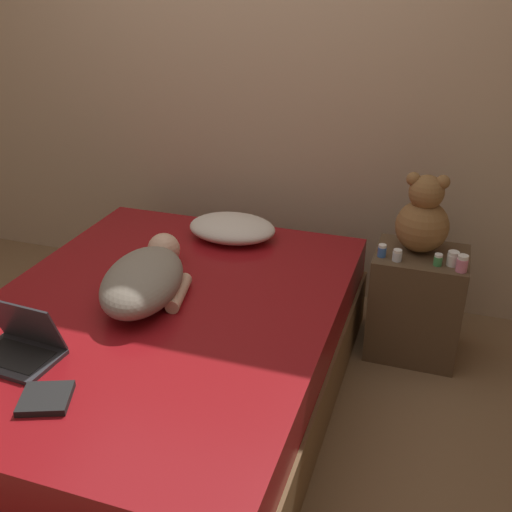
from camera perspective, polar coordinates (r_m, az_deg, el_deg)
ground_plane at (r=2.86m, az=-8.68°, el=-13.39°), size 12.00×12.00×0.00m
wall_back at (r=3.41m, az=-0.33°, el=17.69°), size 8.00×0.06×2.60m
bed at (r=2.71m, az=-9.03°, el=-9.36°), size 1.50×1.97×0.50m
nightstand at (r=3.10m, az=14.97°, el=-4.37°), size 0.44×0.36×0.55m
pillow at (r=3.13m, az=-2.29°, el=2.68°), size 0.46×0.34×0.12m
person_lying at (r=2.61m, az=-10.46°, el=-2.06°), size 0.43×0.73×0.19m
laptop at (r=2.38m, az=-21.60°, el=-7.86°), size 0.32×0.24×0.22m
teddy_bear at (r=2.94m, az=15.63°, el=3.51°), size 0.25×0.25×0.39m
bottle_clear at (r=2.86m, az=13.30°, el=0.07°), size 0.04×0.04×0.06m
bottle_white at (r=2.88m, az=18.25°, el=-0.23°), size 0.06×0.06×0.07m
bottle_blue at (r=2.88m, az=11.91°, el=0.50°), size 0.04×0.04×0.06m
bottle_pink at (r=2.84m, az=19.04°, el=-0.68°), size 0.05×0.05×0.08m
bottle_green at (r=2.87m, az=16.95°, el=-0.35°), size 0.04×0.04×0.06m
book at (r=2.15m, az=-19.39°, el=-12.67°), size 0.21×0.20×0.02m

